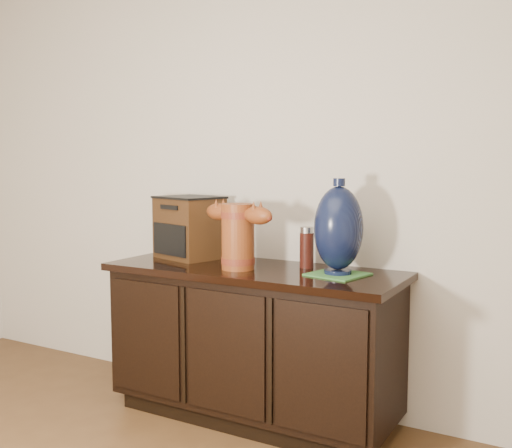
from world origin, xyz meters
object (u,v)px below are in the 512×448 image
Objects in this scene: sideboard at (253,341)px; lamp_base at (338,229)px; tv_radio at (189,227)px; terracotta_vessel at (238,232)px; spray_can at (307,248)px.

sideboard is 3.39× the size of lamp_base.
tv_radio is (-0.45, 0.09, 0.53)m from sideboard.
tv_radio is 0.88m from lamp_base.
tv_radio reaches higher than terracotta_vessel.
terracotta_vessel is (-0.04, -0.07, 0.55)m from sideboard.
spray_can is at bearing 19.52° from tv_radio.
terracotta_vessel is at bearing -168.60° from lamp_base.
spray_can is (0.22, 0.13, 0.47)m from sideboard.
sideboard is 3.29× the size of terracotta_vessel.
tv_radio is at bearing 168.23° from sideboard.
lamp_base is at bearing 11.87° from tv_radio.
sideboard is 7.36× the size of spray_can.
terracotta_vessel is 0.34m from spray_can.
lamp_base reaches higher than tv_radio.
sideboard is at bearing -149.98° from spray_can.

